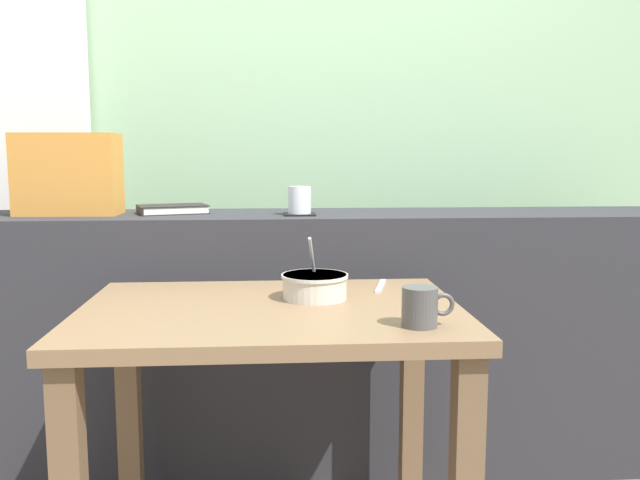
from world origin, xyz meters
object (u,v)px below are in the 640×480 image
(coaster_square, at_px, (300,214))
(soup_bowl, at_px, (315,286))
(ceramic_mug, at_px, (421,307))
(juice_glass, at_px, (300,201))
(closed_book, at_px, (172,209))
(breakfast_table, at_px, (271,359))
(throw_pillow, at_px, (68,174))
(fork_utensil, at_px, (381,286))

(coaster_square, height_order, soup_bowl, coaster_square)
(ceramic_mug, bearing_deg, juice_glass, 106.26)
(coaster_square, xyz_separation_m, closed_book, (-0.42, 0.09, 0.01))
(breakfast_table, height_order, juice_glass, juice_glass)
(closed_book, relative_size, soup_bowl, 1.49)
(breakfast_table, distance_m, throw_pillow, 1.00)
(breakfast_table, xyz_separation_m, coaster_square, (0.09, 0.57, 0.30))
(throw_pillow, bearing_deg, fork_utensil, -23.76)
(coaster_square, relative_size, ceramic_mug, 0.88)
(soup_bowl, bearing_deg, ceramic_mug, -53.45)
(fork_utensil, bearing_deg, closed_book, 159.18)
(breakfast_table, height_order, coaster_square, coaster_square)
(juice_glass, height_order, fork_utensil, juice_glass)
(coaster_square, bearing_deg, throw_pillow, 175.18)
(throw_pillow, xyz_separation_m, ceramic_mug, (0.96, -0.83, -0.25))
(juice_glass, distance_m, ceramic_mug, 0.82)
(fork_utensil, relative_size, ceramic_mug, 1.50)
(closed_book, xyz_separation_m, throw_pillow, (-0.32, -0.02, 0.12))
(juice_glass, bearing_deg, fork_utensil, -59.65)
(closed_book, distance_m, fork_utensil, 0.78)
(closed_book, height_order, ceramic_mug, closed_book)
(soup_bowl, xyz_separation_m, ceramic_mug, (0.21, -0.28, 0.01))
(coaster_square, height_order, juice_glass, juice_glass)
(closed_book, relative_size, ceramic_mug, 2.22)
(throw_pillow, bearing_deg, closed_book, 4.44)
(breakfast_table, relative_size, fork_utensil, 5.34)
(coaster_square, height_order, throw_pillow, throw_pillow)
(juice_glass, bearing_deg, throw_pillow, 175.18)
(coaster_square, distance_m, soup_bowl, 0.51)
(soup_bowl, relative_size, fork_utensil, 0.99)
(breakfast_table, relative_size, coaster_square, 9.08)
(juice_glass, distance_m, fork_utensil, 0.46)
(soup_bowl, bearing_deg, juice_glass, 92.10)
(juice_glass, relative_size, soup_bowl, 0.52)
(coaster_square, distance_m, throw_pillow, 0.75)
(coaster_square, xyz_separation_m, fork_utensil, (0.21, -0.35, -0.17))
(breakfast_table, relative_size, ceramic_mug, 8.03)
(ceramic_mug, bearing_deg, breakfast_table, 147.15)
(throw_pillow, distance_m, soup_bowl, 0.97)
(breakfast_table, distance_m, coaster_square, 0.65)
(breakfast_table, distance_m, ceramic_mug, 0.41)
(soup_bowl, distance_m, fork_utensil, 0.24)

